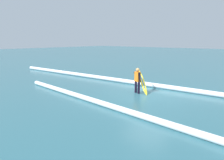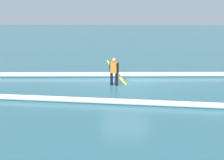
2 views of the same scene
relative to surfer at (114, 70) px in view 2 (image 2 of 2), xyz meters
name	(u,v)px [view 2 (image 2 of 2)]	position (x,y,z in m)	size (l,w,h in m)	color
ground_plane	(125,85)	(-0.61, -0.18, -0.81)	(127.94, 127.94, 0.00)	#2F6571
surfer	(114,70)	(0.00, 0.00, 0.00)	(0.50, 0.36, 1.46)	black
surfboard	(117,73)	(-0.13, -0.36, -0.21)	(1.28, 1.05, 1.24)	yellow
wave_crest_foreground	(87,75)	(1.69, -1.79, -0.67)	(0.29, 0.29, 24.66)	white
wave_crest_midground	(186,104)	(-3.10, 3.29, -0.69)	(0.25, 0.25, 19.46)	white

